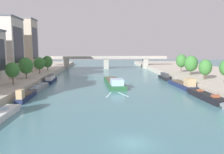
# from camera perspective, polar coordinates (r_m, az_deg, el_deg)

# --- Properties ---
(ground_plane) EXTENTS (400.00, 400.00, 0.00)m
(ground_plane) POSITION_cam_1_polar(r_m,az_deg,el_deg) (28.21, 5.29, -16.73)
(ground_plane) COLOR teal
(quay_right) EXTENTS (36.00, 170.00, 2.00)m
(quay_right) POSITION_cam_1_polar(r_m,az_deg,el_deg) (92.65, 25.55, 0.16)
(quay_right) COLOR #B7AD9E
(quay_right) RESTS_ON ground
(barge_midriver) EXTENTS (5.95, 24.12, 2.85)m
(barge_midriver) POSITION_cam_1_polar(r_m,az_deg,el_deg) (69.94, 0.52, -1.35)
(barge_midriver) COLOR #235633
(barge_midriver) RESTS_ON ground
(wake_behind_barge) EXTENTS (5.59, 6.06, 0.03)m
(wake_behind_barge) POSITION_cam_1_polar(r_m,az_deg,el_deg) (55.42, 1.03, -4.58)
(wake_behind_barge) COLOR silver
(wake_behind_barge) RESTS_ON ground
(moored_boat_left_upstream) EXTENTS (1.73, 10.71, 2.94)m
(moored_boat_left_upstream) POSITION_cam_1_polar(r_m,az_deg,el_deg) (53.22, -21.61, -4.67)
(moored_boat_left_upstream) COLOR #1E284C
(moored_boat_left_upstream) RESTS_ON ground
(moored_boat_left_downstream) EXTENTS (2.47, 11.96, 2.34)m
(moored_boat_left_downstream) POSITION_cam_1_polar(r_m,az_deg,el_deg) (65.32, -18.30, -2.55)
(moored_boat_left_downstream) COLOR gray
(moored_boat_left_downstream) RESTS_ON ground
(moored_boat_left_near) EXTENTS (2.57, 11.89, 2.51)m
(moored_boat_left_near) POSITION_cam_1_polar(r_m,az_deg,el_deg) (78.55, -15.65, -0.54)
(moored_boat_left_near) COLOR #1E284C
(moored_boat_left_near) RESTS_ON ground
(moored_boat_right_downstream) EXTENTS (3.22, 14.33, 2.44)m
(moored_boat_right_downstream) POSITION_cam_1_polar(r_m,az_deg,el_deg) (54.80, 23.14, -4.59)
(moored_boat_right_downstream) COLOR black
(moored_boat_right_downstream) RESTS_ON ground
(moored_boat_right_far) EXTENTS (3.45, 16.58, 3.41)m
(moored_boat_right_far) POSITION_cam_1_polar(r_m,az_deg,el_deg) (68.42, 17.89, -1.80)
(moored_boat_right_far) COLOR #1E284C
(moored_boat_right_far) RESTS_ON ground
(moored_boat_right_gap_after) EXTENTS (1.76, 10.47, 2.49)m
(moored_boat_right_gap_after) POSITION_cam_1_polar(r_m,az_deg,el_deg) (84.27, 13.41, 0.06)
(moored_boat_right_gap_after) COLOR black
(moored_boat_right_gap_after) RESTS_ON ground
(tree_left_distant) EXTENTS (3.64, 3.64, 5.91)m
(tree_left_distant) POSITION_cam_1_polar(r_m,az_deg,el_deg) (63.58, -24.46, 1.67)
(tree_left_distant) COLOR brown
(tree_left_distant) RESTS_ON quay_left
(tree_left_past_mid) EXTENTS (4.45, 4.45, 6.72)m
(tree_left_past_mid) POSITION_cam_1_polar(r_m,az_deg,el_deg) (75.21, -21.48, 2.76)
(tree_left_past_mid) COLOR brown
(tree_left_past_mid) RESTS_ON quay_left
(tree_left_by_lamp) EXTENTS (4.33, 4.33, 6.28)m
(tree_left_by_lamp) POSITION_cam_1_polar(r_m,az_deg,el_deg) (87.46, -18.35, 3.39)
(tree_left_by_lamp) COLOR brown
(tree_left_by_lamp) RESTS_ON quay_left
(tree_left_nearest) EXTENTS (4.47, 4.47, 6.37)m
(tree_left_nearest) POSITION_cam_1_polar(r_m,az_deg,el_deg) (100.58, -16.45, 3.84)
(tree_left_nearest) COLOR brown
(tree_left_nearest) RESTS_ON quay_left
(tree_right_nearest) EXTENTS (3.89, 3.89, 6.19)m
(tree_right_nearest) POSITION_cam_1_polar(r_m,az_deg,el_deg) (73.73, 23.09, 2.31)
(tree_right_nearest) COLOR brown
(tree_right_nearest) RESTS_ON quay_right
(tree_right_by_lamp) EXTENTS (4.70, 4.70, 7.06)m
(tree_right_by_lamp) POSITION_cam_1_polar(r_m,az_deg,el_deg) (84.15, 19.84, 3.32)
(tree_right_by_lamp) COLOR brown
(tree_right_by_lamp) RESTS_ON quay_right
(tree_right_far) EXTENTS (4.25, 4.25, 7.26)m
(tree_right_far) POSITION_cam_1_polar(r_m,az_deg,el_deg) (91.99, 17.60, 4.03)
(tree_right_far) COLOR brown
(tree_right_far) RESTS_ON quay_right
(building_left_corner) EXTENTS (14.19, 9.40, 21.72)m
(building_left_corner) POSITION_cam_1_polar(r_m,az_deg,el_deg) (99.80, -23.15, 7.59)
(building_left_corner) COLOR #B2A38E
(building_left_corner) RESTS_ON quay_left
(bridge_far) EXTENTS (69.54, 4.40, 7.21)m
(bridge_far) POSITION_cam_1_polar(r_m,az_deg,el_deg) (126.25, -1.55, 4.30)
(bridge_far) COLOR #9E998E
(bridge_far) RESTS_ON ground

